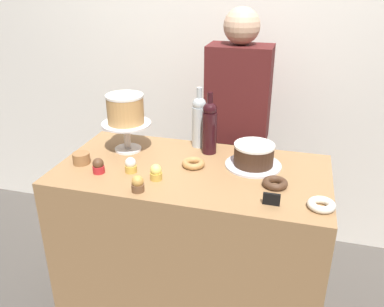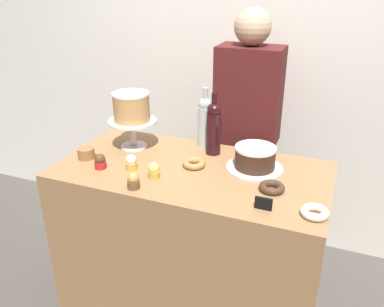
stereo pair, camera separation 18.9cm
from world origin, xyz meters
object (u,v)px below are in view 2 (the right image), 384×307
at_px(cupcake_chocolate, 100,162).
at_px(price_sign_chalkboard, 263,204).
at_px(cupcake_caramel, 133,181).
at_px(cupcake_lemon, 154,171).
at_px(cookie_stack, 86,153).
at_px(cupcake_vanilla, 131,162).
at_px(cake_stand_pedestal, 133,129).
at_px(donut_chocolate, 272,187).
at_px(white_layer_cake, 131,107).
at_px(chocolate_round_cake, 255,157).
at_px(wine_bottle_dark_red, 214,127).
at_px(barista_figure, 246,142).
at_px(donut_maple, 195,164).
at_px(donut_sugar, 315,212).
at_px(wine_bottle_clear, 205,121).

height_order(cupcake_chocolate, price_sign_chalkboard, cupcake_chocolate).
bearing_deg(cupcake_caramel, cupcake_lemon, 72.60).
bearing_deg(cookie_stack, cupcake_vanilla, -4.59).
xyz_separation_m(cupcake_chocolate, cookie_stack, (-0.13, 0.07, -0.01)).
xyz_separation_m(cake_stand_pedestal, donut_chocolate, (0.79, -0.19, -0.09)).
bearing_deg(cupcake_chocolate, cupcake_caramel, -24.84).
relative_size(white_layer_cake, donut_chocolate, 1.71).
relative_size(cake_stand_pedestal, price_sign_chalkboard, 3.67).
xyz_separation_m(chocolate_round_cake, donut_chocolate, (0.12, -0.18, -0.05)).
bearing_deg(cookie_stack, chocolate_round_cake, 13.41).
relative_size(wine_bottle_dark_red, barista_figure, 0.20).
distance_m(cake_stand_pedestal, donut_chocolate, 0.82).
bearing_deg(price_sign_chalkboard, donut_maple, 146.95).
xyz_separation_m(chocolate_round_cake, cupcake_lemon, (-0.41, -0.26, -0.03)).
distance_m(chocolate_round_cake, cupcake_caramel, 0.59).
distance_m(cupcake_chocolate, price_sign_chalkboard, 0.81).
relative_size(cupcake_chocolate, barista_figure, 0.05).
distance_m(cookie_stack, price_sign_chalkboard, 0.95).
bearing_deg(donut_sugar, wine_bottle_dark_red, 143.51).
height_order(donut_chocolate, cookie_stack, cookie_stack).
distance_m(wine_bottle_clear, donut_sugar, 0.81).
height_order(cupcake_lemon, cookie_stack, cupcake_lemon).
distance_m(donut_chocolate, cookie_stack, 0.94).
bearing_deg(white_layer_cake, cupcake_vanilla, -63.24).
height_order(white_layer_cake, donut_maple, white_layer_cake).
bearing_deg(chocolate_round_cake, donut_maple, -163.45).
xyz_separation_m(wine_bottle_clear, donut_maple, (0.04, -0.25, -0.13)).
xyz_separation_m(cake_stand_pedestal, donut_sugar, (0.98, -0.33, -0.09)).
distance_m(cupcake_lemon, donut_sugar, 0.73).
xyz_separation_m(chocolate_round_cake, cookie_stack, (-0.82, -0.20, -0.04)).
bearing_deg(cookie_stack, donut_sugar, -5.82).
height_order(cupcake_caramel, donut_chocolate, cupcake_caramel).
xyz_separation_m(donut_sugar, cookie_stack, (-1.14, 0.12, 0.01)).
height_order(wine_bottle_clear, donut_chocolate, wine_bottle_clear).
bearing_deg(price_sign_chalkboard, donut_chocolate, 89.33).
height_order(cupcake_chocolate, donut_sugar, cupcake_chocolate).
bearing_deg(wine_bottle_dark_red, cupcake_vanilla, -133.73).
relative_size(cake_stand_pedestal, cupcake_caramel, 3.46).
bearing_deg(cake_stand_pedestal, cupcake_caramel, -60.88).
relative_size(cupcake_vanilla, donut_chocolate, 0.66).
bearing_deg(cake_stand_pedestal, chocolate_round_cake, -1.40).
height_order(donut_chocolate, price_sign_chalkboard, price_sign_chalkboard).
bearing_deg(cupcake_lemon, price_sign_chalkboard, -8.91).
bearing_deg(cupcake_vanilla, price_sign_chalkboard, -10.27).
bearing_deg(donut_maple, barista_figure, 77.52).
xyz_separation_m(donut_chocolate, cookie_stack, (-0.94, -0.02, 0.01)).
xyz_separation_m(cake_stand_pedestal, cupcake_caramel, (0.22, -0.40, -0.07)).
bearing_deg(cupcake_lemon, wine_bottle_dark_red, 65.28).
relative_size(wine_bottle_clear, donut_maple, 2.91).
distance_m(wine_bottle_dark_red, cupcake_caramel, 0.53).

